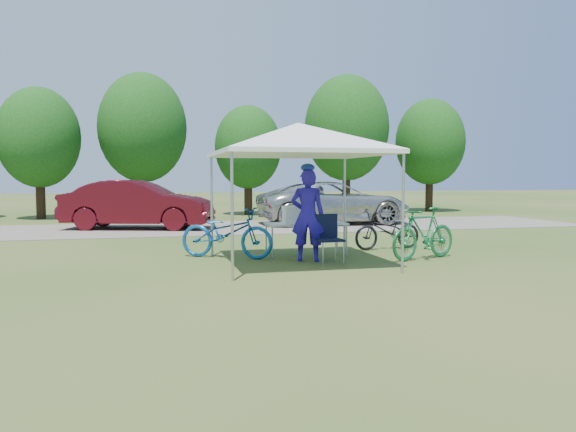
{
  "coord_description": "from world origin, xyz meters",
  "views": [
    {
      "loc": [
        -2.81,
        -10.48,
        1.7
      ],
      "look_at": [
        0.3,
        2.0,
        0.79
      ],
      "focal_mm": 35.0,
      "sensor_mm": 36.0,
      "label": 1
    }
  ],
  "objects_px": {
    "folding_chair": "(328,234)",
    "cyclist": "(308,215)",
    "bike_dark": "(388,230)",
    "sedan": "(138,204)",
    "bike_blue": "(227,233)",
    "folding_table": "(306,225)",
    "cooler": "(295,214)",
    "minivan": "(334,203)",
    "bike_green": "(424,233)"
  },
  "relations": [
    {
      "from": "folding_chair",
      "to": "cyclist",
      "type": "distance_m",
      "value": 0.54
    },
    {
      "from": "bike_dark",
      "to": "sedan",
      "type": "height_order",
      "value": "sedan"
    },
    {
      "from": "sedan",
      "to": "bike_dark",
      "type": "bearing_deg",
      "value": -122.37
    },
    {
      "from": "cyclist",
      "to": "bike_blue",
      "type": "relative_size",
      "value": 0.91
    },
    {
      "from": "folding_table",
      "to": "cooler",
      "type": "bearing_deg",
      "value": -180.0
    },
    {
      "from": "folding_table",
      "to": "minivan",
      "type": "height_order",
      "value": "minivan"
    },
    {
      "from": "minivan",
      "to": "sedan",
      "type": "distance_m",
      "value": 6.73
    },
    {
      "from": "minivan",
      "to": "bike_blue",
      "type": "bearing_deg",
      "value": 146.34
    },
    {
      "from": "bike_blue",
      "to": "bike_green",
      "type": "relative_size",
      "value": 1.13
    },
    {
      "from": "bike_dark",
      "to": "minivan",
      "type": "relative_size",
      "value": 0.32
    },
    {
      "from": "bike_green",
      "to": "sedan",
      "type": "height_order",
      "value": "sedan"
    },
    {
      "from": "cyclist",
      "to": "sedan",
      "type": "height_order",
      "value": "cyclist"
    },
    {
      "from": "folding_chair",
      "to": "bike_green",
      "type": "distance_m",
      "value": 2.02
    },
    {
      "from": "bike_dark",
      "to": "cyclist",
      "type": "bearing_deg",
      "value": -68.9
    },
    {
      "from": "bike_green",
      "to": "sedan",
      "type": "distance_m",
      "value": 10.07
    },
    {
      "from": "sedan",
      "to": "bike_blue",
      "type": "bearing_deg",
      "value": -148.47
    },
    {
      "from": "bike_blue",
      "to": "minivan",
      "type": "height_order",
      "value": "minivan"
    },
    {
      "from": "cooler",
      "to": "bike_dark",
      "type": "height_order",
      "value": "cooler"
    },
    {
      "from": "bike_blue",
      "to": "minivan",
      "type": "xyz_separation_m",
      "value": [
        4.83,
        7.36,
        0.24
      ]
    },
    {
      "from": "cooler",
      "to": "bike_green",
      "type": "height_order",
      "value": "bike_green"
    },
    {
      "from": "bike_green",
      "to": "sedan",
      "type": "xyz_separation_m",
      "value": [
        -5.8,
        8.23,
        0.26
      ]
    },
    {
      "from": "bike_dark",
      "to": "sedan",
      "type": "xyz_separation_m",
      "value": [
        -5.74,
        6.58,
        0.35
      ]
    },
    {
      "from": "cooler",
      "to": "sedan",
      "type": "height_order",
      "value": "sedan"
    },
    {
      "from": "folding_chair",
      "to": "sedan",
      "type": "relative_size",
      "value": 0.2
    },
    {
      "from": "bike_green",
      "to": "minivan",
      "type": "height_order",
      "value": "minivan"
    },
    {
      "from": "folding_table",
      "to": "folding_chair",
      "type": "distance_m",
      "value": 1.0
    },
    {
      "from": "bike_dark",
      "to": "sedan",
      "type": "bearing_deg",
      "value": -147.06
    },
    {
      "from": "bike_blue",
      "to": "sedan",
      "type": "xyz_separation_m",
      "value": [
        -1.9,
        7.06,
        0.27
      ]
    },
    {
      "from": "bike_dark",
      "to": "folding_chair",
      "type": "bearing_deg",
      "value": -60.81
    },
    {
      "from": "folding_table",
      "to": "bike_blue",
      "type": "bearing_deg",
      "value": 178.86
    },
    {
      "from": "bike_green",
      "to": "cooler",
      "type": "bearing_deg",
      "value": -135.51
    },
    {
      "from": "minivan",
      "to": "cooler",
      "type": "bearing_deg",
      "value": 155.12
    },
    {
      "from": "bike_blue",
      "to": "bike_green",
      "type": "xyz_separation_m",
      "value": [
        3.9,
        -1.17,
        0.01
      ]
    },
    {
      "from": "folding_chair",
      "to": "bike_green",
      "type": "xyz_separation_m",
      "value": [
        2.02,
        -0.15,
        -0.03
      ]
    },
    {
      "from": "cyclist",
      "to": "minivan",
      "type": "distance_m",
      "value": 8.83
    },
    {
      "from": "folding_table",
      "to": "sedan",
      "type": "bearing_deg",
      "value": 116.95
    },
    {
      "from": "minivan",
      "to": "sedan",
      "type": "xyz_separation_m",
      "value": [
        -6.73,
        -0.3,
        0.03
      ]
    },
    {
      "from": "folding_table",
      "to": "folding_chair",
      "type": "height_order",
      "value": "folding_chair"
    },
    {
      "from": "sedan",
      "to": "cyclist",
      "type": "bearing_deg",
      "value": -140.05
    },
    {
      "from": "bike_blue",
      "to": "cyclist",
      "type": "bearing_deg",
      "value": -88.13
    },
    {
      "from": "folding_table",
      "to": "sedan",
      "type": "relative_size",
      "value": 0.36
    },
    {
      "from": "cyclist",
      "to": "bike_blue",
      "type": "bearing_deg",
      "value": -8.22
    },
    {
      "from": "bike_blue",
      "to": "bike_dark",
      "type": "distance_m",
      "value": 3.88
    },
    {
      "from": "minivan",
      "to": "sedan",
      "type": "height_order",
      "value": "sedan"
    },
    {
      "from": "cooler",
      "to": "minivan",
      "type": "bearing_deg",
      "value": 65.52
    },
    {
      "from": "cooler",
      "to": "cyclist",
      "type": "distance_m",
      "value": 0.78
    },
    {
      "from": "bike_blue",
      "to": "bike_dark",
      "type": "relative_size",
      "value": 1.18
    },
    {
      "from": "bike_blue",
      "to": "bike_dark",
      "type": "bearing_deg",
      "value": -52.68
    },
    {
      "from": "cyclist",
      "to": "minivan",
      "type": "height_order",
      "value": "cyclist"
    },
    {
      "from": "folding_table",
      "to": "bike_blue",
      "type": "distance_m",
      "value": 1.72
    }
  ]
}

